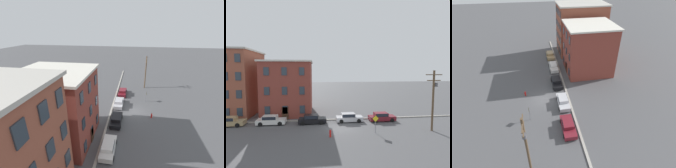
# 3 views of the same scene
# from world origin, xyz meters

# --- Properties ---
(ground_plane) EXTENTS (200.00, 200.00, 0.00)m
(ground_plane) POSITION_xyz_m (0.00, 0.00, 0.00)
(ground_plane) COLOR #4C4C4F
(kerb_strip) EXTENTS (56.00, 0.36, 0.16)m
(kerb_strip) POSITION_xyz_m (0.00, 4.50, 0.08)
(kerb_strip) COLOR #9E998E
(kerb_strip) RESTS_ON ground_plane
(apartment_midblock) EXTENTS (9.40, 9.95, 10.39)m
(apartment_midblock) POSITION_xyz_m (-9.04, 10.72, 5.21)
(apartment_midblock) COLOR brown
(apartment_midblock) RESTS_ON ground_plane
(car_white) EXTENTS (4.40, 1.92, 1.43)m
(car_white) POSITION_xyz_m (-10.77, 3.28, 0.75)
(car_white) COLOR silver
(car_white) RESTS_ON ground_plane
(car_black) EXTENTS (4.40, 1.92, 1.43)m
(car_black) POSITION_xyz_m (-4.31, 3.04, 0.75)
(car_black) COLOR black
(car_black) RESTS_ON ground_plane
(car_silver) EXTENTS (4.40, 1.92, 1.43)m
(car_silver) POSITION_xyz_m (1.79, 3.26, 0.75)
(car_silver) COLOR #B7B7BC
(car_silver) RESTS_ON ground_plane
(car_maroon) EXTENTS (4.40, 1.92, 1.43)m
(car_maroon) POSITION_xyz_m (7.37, 3.00, 0.75)
(car_maroon) COLOR maroon
(car_maroon) RESTS_ON ground_plane
(caution_sign) EXTENTS (0.95, 0.08, 2.49)m
(caution_sign) POSITION_xyz_m (4.43, -2.41, 1.65)
(caution_sign) COLOR slate
(caution_sign) RESTS_ON ground_plane
(utility_pole) EXTENTS (2.40, 0.44, 8.58)m
(utility_pole) POSITION_xyz_m (12.77, -2.52, 4.83)
(utility_pole) COLOR brown
(utility_pole) RESTS_ON ground_plane
(fire_hydrant) EXTENTS (0.24, 0.34, 0.96)m
(fire_hydrant) POSITION_xyz_m (-1.83, -3.12, 0.48)
(fire_hydrant) COLOR red
(fire_hydrant) RESTS_ON ground_plane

